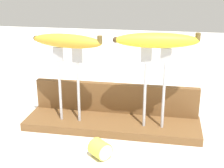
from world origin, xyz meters
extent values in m
plane|color=silver|center=(0.00, 0.00, 0.00)|extent=(3.00, 3.00, 0.00)
cube|color=brown|center=(0.00, 0.00, 0.01)|extent=(0.45, 0.13, 0.02)
cube|color=brown|center=(0.00, 0.05, 0.06)|extent=(0.45, 0.02, 0.08)
cylinder|color=#B2B2B7|center=(-0.13, -0.02, 0.10)|extent=(0.01, 0.01, 0.16)
cube|color=#B2B2B7|center=(-0.13, -0.02, 0.20)|extent=(0.03, 0.00, 0.04)
cylinder|color=#B2B2B7|center=(-0.08, -0.02, 0.10)|extent=(0.01, 0.01, 0.16)
cube|color=#B2B2B7|center=(-0.08, -0.02, 0.20)|extent=(0.03, 0.00, 0.04)
cylinder|color=#B2B2B7|center=(0.08, -0.02, 0.10)|extent=(0.01, 0.01, 0.16)
cube|color=#B2B2B7|center=(0.08, -0.02, 0.20)|extent=(0.03, 0.00, 0.04)
cylinder|color=#B2B2B7|center=(0.13, -0.02, 0.10)|extent=(0.01, 0.01, 0.16)
cube|color=#B2B2B7|center=(0.13, -0.02, 0.20)|extent=(0.03, 0.00, 0.04)
ellipsoid|color=gold|center=(-0.11, -0.02, 0.23)|extent=(0.19, 0.07, 0.03)
cylinder|color=brown|center=(-0.02, -0.03, 0.24)|extent=(0.01, 0.01, 0.02)
sphere|color=#3F2D19|center=(-0.19, 0.00, 0.23)|extent=(0.01, 0.01, 0.01)
ellipsoid|color=yellow|center=(0.11, -0.02, 0.24)|extent=(0.20, 0.07, 0.04)
cylinder|color=brown|center=(0.20, -0.01, 0.25)|extent=(0.01, 0.01, 0.02)
sphere|color=#3F2D19|center=(0.01, -0.03, 0.24)|extent=(0.01, 0.01, 0.01)
cube|color=#B2B2B7|center=(0.29, 0.25, 0.00)|extent=(0.04, 0.04, 0.01)
cylinder|color=#DBD147|center=(0.00, -0.15, 0.02)|extent=(0.06, 0.06, 0.04)
cylinder|color=beige|center=(0.01, -0.16, 0.02)|extent=(0.03, 0.03, 0.04)
torus|color=black|center=(0.14, 0.11, 0.00)|extent=(0.10, 0.10, 0.00)
camera|label=1|loc=(0.14, -0.75, 0.39)|focal=51.30mm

